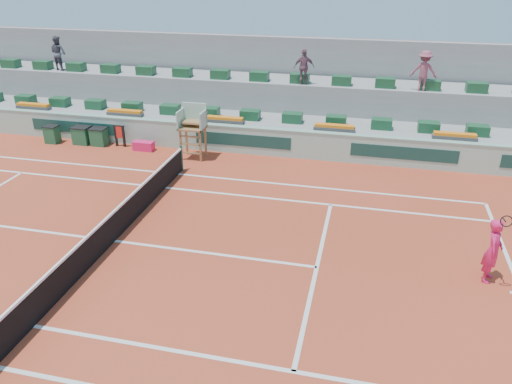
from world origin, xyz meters
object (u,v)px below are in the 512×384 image
Objects in this scene: player_bag at (144,146)px; umpire_chair at (193,124)px; drink_cooler_a at (99,137)px; tennis_player at (493,250)px.

player_bag is 2.91m from umpire_chair.
umpire_chair reaches higher than drink_cooler_a.
drink_cooler_a is (-2.34, 0.18, 0.21)m from player_bag.
player_bag is 1.13× the size of drink_cooler_a.
umpire_chair is 13.11m from tennis_player.
tennis_player is (13.65, -7.25, 0.73)m from player_bag.
drink_cooler_a is 17.64m from tennis_player.
player_bag is at bearing 152.04° from tennis_player.
tennis_player is at bearing -32.26° from umpire_chair.
tennis_player is (11.08, -6.99, -0.60)m from umpire_chair.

